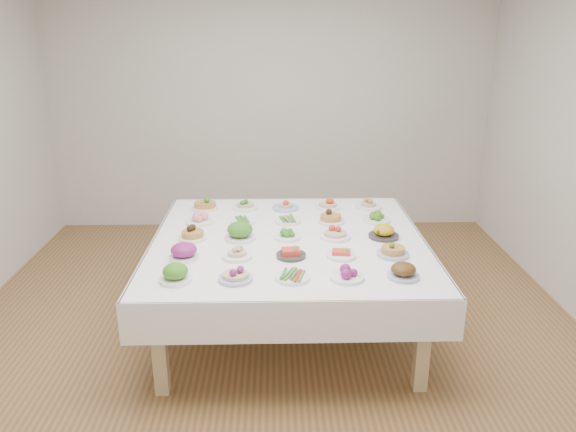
{
  "coord_description": "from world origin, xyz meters",
  "views": [
    {
      "loc": [
        0.04,
        -3.93,
        2.3
      ],
      "look_at": [
        0.14,
        0.21,
        0.88
      ],
      "focal_mm": 35.0,
      "sensor_mm": 36.0,
      "label": 1
    }
  ],
  "objects_px": {
    "display_table": "(288,247)",
    "dish_12": "(288,235)",
    "dish_24": "(368,202)",
    "dish_0": "(175,273)"
  },
  "relations": [
    {
      "from": "dish_0",
      "to": "dish_12",
      "type": "bearing_deg",
      "value": 45.09
    },
    {
      "from": "dish_12",
      "to": "dish_24",
      "type": "relative_size",
      "value": 0.87
    },
    {
      "from": "display_table",
      "to": "dish_0",
      "type": "distance_m",
      "value": 1.05
    },
    {
      "from": "display_table",
      "to": "dish_12",
      "type": "xyz_separation_m",
      "value": [
        -0.01,
        -0.0,
        0.1
      ]
    },
    {
      "from": "dish_12",
      "to": "dish_24",
      "type": "bearing_deg",
      "value": 44.98
    },
    {
      "from": "display_table",
      "to": "dish_0",
      "type": "bearing_deg",
      "value": -135.07
    },
    {
      "from": "dish_12",
      "to": "dish_0",
      "type": "bearing_deg",
      "value": -134.91
    },
    {
      "from": "dish_0",
      "to": "dish_24",
      "type": "xyz_separation_m",
      "value": [
        1.46,
        1.47,
        -0.0
      ]
    },
    {
      "from": "display_table",
      "to": "dish_12",
      "type": "distance_m",
      "value": 0.1
    },
    {
      "from": "display_table",
      "to": "dish_0",
      "type": "height_order",
      "value": "dish_0"
    }
  ]
}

